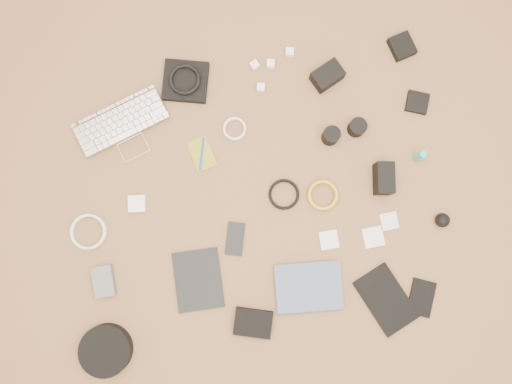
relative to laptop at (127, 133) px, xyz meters
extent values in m
cube|color=brown|center=(0.44, -0.33, -0.03)|extent=(4.00, 4.00, 0.04)
imported|color=silver|center=(0.00, 0.00, 0.00)|extent=(0.40, 0.33, 0.03)
cube|color=black|center=(0.25, 0.16, 0.00)|extent=(0.20, 0.20, 0.03)
torus|color=black|center=(0.25, 0.16, 0.02)|extent=(0.15, 0.15, 0.02)
cube|color=white|center=(0.52, 0.17, 0.00)|extent=(0.04, 0.04, 0.03)
cube|color=white|center=(0.58, 0.17, 0.00)|extent=(0.04, 0.04, 0.03)
cube|color=white|center=(0.66, 0.20, 0.00)|extent=(0.04, 0.04, 0.03)
cube|color=white|center=(0.53, 0.08, 0.00)|extent=(0.04, 0.04, 0.03)
cube|color=black|center=(0.78, 0.08, 0.02)|extent=(0.13, 0.12, 0.06)
cube|color=black|center=(1.09, 0.14, 0.00)|extent=(0.10, 0.11, 0.03)
cube|color=olive|center=(0.26, -0.13, -0.01)|extent=(0.10, 0.14, 0.01)
cylinder|color=#1537AC|center=(0.26, -0.13, 0.00)|extent=(0.04, 0.12, 0.01)
torus|color=silver|center=(0.40, -0.05, -0.01)|extent=(0.10, 0.10, 0.01)
cylinder|color=black|center=(0.75, -0.15, 0.02)|extent=(0.09, 0.09, 0.07)
cylinder|color=black|center=(0.85, -0.14, 0.02)|extent=(0.08, 0.08, 0.06)
cube|color=black|center=(1.10, -0.08, 0.00)|extent=(0.10, 0.10, 0.02)
cube|color=white|center=(0.00, -0.27, 0.00)|extent=(0.07, 0.07, 0.03)
torus|color=silver|center=(-0.20, -0.34, -0.01)|extent=(0.15, 0.15, 0.01)
torus|color=black|center=(0.54, -0.33, -0.01)|extent=(0.12, 0.12, 0.01)
torus|color=gold|center=(0.68, -0.36, -0.01)|extent=(0.14, 0.14, 0.01)
cube|color=black|center=(0.91, -0.34, 0.03)|extent=(0.08, 0.12, 0.09)
cylinder|color=#1BB3AC|center=(1.05, -0.29, 0.03)|extent=(0.03, 0.03, 0.09)
cube|color=#58585D|center=(-0.17, -0.53, 0.00)|extent=(0.07, 0.11, 0.03)
cube|color=black|center=(0.17, -0.58, -0.01)|extent=(0.18, 0.23, 0.01)
cube|color=black|center=(0.33, -0.46, -0.01)|extent=(0.10, 0.13, 0.01)
cube|color=silver|center=(0.67, -0.53, -0.01)|extent=(0.07, 0.07, 0.01)
cube|color=silver|center=(0.83, -0.55, -0.01)|extent=(0.08, 0.08, 0.01)
cube|color=silver|center=(0.90, -0.50, -0.01)|extent=(0.06, 0.06, 0.01)
sphere|color=black|center=(1.09, -0.53, 0.01)|extent=(0.07, 0.07, 0.05)
cylinder|color=black|center=(-0.19, -0.77, 0.01)|extent=(0.23, 0.23, 0.05)
cube|color=black|center=(0.34, -0.77, 0.00)|extent=(0.16, 0.13, 0.03)
imported|color=#465676|center=(0.55, -0.77, 0.00)|extent=(0.26, 0.20, 0.02)
cube|color=black|center=(0.83, -0.78, -0.01)|extent=(0.22, 0.27, 0.02)
cube|color=black|center=(0.96, -0.79, -0.01)|extent=(0.13, 0.15, 0.01)
camera|label=1|loc=(0.40, -0.49, 1.84)|focal=35.00mm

